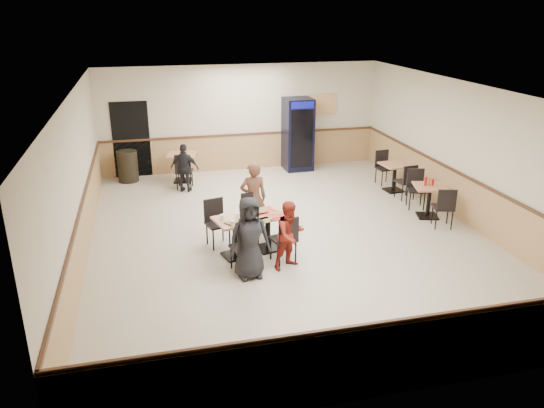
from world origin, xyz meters
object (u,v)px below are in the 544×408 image
object	(u,v)px
diner_woman_left	(249,238)
trash_bin	(128,166)
main_table	(252,229)
diner_man_opposite	(253,198)
back_table	(182,163)
side_table_far	(395,173)
lone_diner	(185,168)
pepsi_cooler	(298,134)
diner_woman_right	(290,235)
side_table_near	(429,196)

from	to	relation	value
diner_woman_left	trash_bin	size ratio (longest dim) A/B	1.74
main_table	diner_man_opposite	bearing A→B (deg)	62.10
main_table	back_table	bearing A→B (deg)	86.76
side_table_far	back_table	world-z (taller)	back_table
main_table	diner_man_opposite	world-z (taller)	diner_man_opposite
lone_diner	back_table	world-z (taller)	lone_diner
pepsi_cooler	main_table	bearing A→B (deg)	-116.29
diner_woman_right	main_table	bearing A→B (deg)	102.15
main_table	lone_diner	world-z (taller)	lone_diner
side_table_far	back_table	distance (m)	5.64
diner_woman_right	pepsi_cooler	bearing A→B (deg)	48.19
side_table_far	side_table_near	bearing A→B (deg)	-91.75
back_table	pepsi_cooler	size ratio (longest dim) A/B	0.41
lone_diner	side_table_far	distance (m)	5.38
diner_woman_left	side_table_far	size ratio (longest dim) A/B	2.00
diner_man_opposite	side_table_near	world-z (taller)	diner_man_opposite
side_table_far	trash_bin	distance (m)	7.11
side_table_far	main_table	bearing A→B (deg)	-147.66
side_table_far	diner_woman_left	bearing A→B (deg)	-141.05
diner_woman_left	diner_woman_right	world-z (taller)	diner_woman_left
trash_bin	main_table	bearing A→B (deg)	-65.53
trash_bin	diner_woman_left	bearing A→B (deg)	-70.85
diner_woman_right	pepsi_cooler	xyz separation A→B (m)	(1.89, 5.99, 0.40)
back_table	pepsi_cooler	xyz separation A→B (m)	(3.37, 0.39, 0.52)
pepsi_cooler	trash_bin	size ratio (longest dim) A/B	2.44
diner_woman_right	pepsi_cooler	size ratio (longest dim) A/B	0.61
side_table_near	side_table_far	bearing A→B (deg)	88.25
lone_diner	side_table_far	xyz separation A→B (m)	(5.23, -1.24, -0.14)
lone_diner	pepsi_cooler	size ratio (longest dim) A/B	0.60
side_table_far	diner_woman_right	bearing A→B (deg)	-137.23
side_table_near	trash_bin	xyz separation A→B (m)	(-6.61, 4.31, -0.07)
diner_woman_left	side_table_near	size ratio (longest dim) A/B	1.74
diner_woman_right	trash_bin	bearing A→B (deg)	91.87
main_table	lone_diner	bearing A→B (deg)	89.07
diner_man_opposite	trash_bin	world-z (taller)	diner_man_opposite
diner_woman_left	side_table_far	bearing A→B (deg)	34.58
lone_diner	diner_woman_left	bearing A→B (deg)	120.58
diner_woman_left	side_table_far	xyz separation A→B (m)	(4.54, 3.67, -0.26)
pepsi_cooler	trash_bin	bearing A→B (deg)	179.24
diner_woman_left	back_table	distance (m)	5.83
diner_man_opposite	back_table	bearing A→B (deg)	-74.21
side_table_far	back_table	bearing A→B (deg)	157.94
diner_man_opposite	pepsi_cooler	size ratio (longest dim) A/B	0.74
side_table_near	trash_bin	size ratio (longest dim) A/B	1.00
back_table	diner_man_opposite	bearing A→B (deg)	-73.51
diner_woman_left	diner_woman_right	xyz separation A→B (m)	(0.78, 0.20, -0.11)
diner_woman_right	side_table_near	size ratio (longest dim) A/B	1.49
lone_diner	side_table_far	bearing A→B (deg)	-170.79
side_table_near	back_table	world-z (taller)	back_table
lone_diner	pepsi_cooler	xyz separation A→B (m)	(3.37, 1.27, 0.41)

